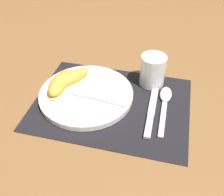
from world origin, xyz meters
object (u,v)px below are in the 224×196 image
citrus_wedge_0 (72,78)px  citrus_wedge_1 (62,81)px  juice_glass (152,72)px  citrus_wedge_2 (58,85)px  fork (88,96)px  plate (86,94)px  knife (151,111)px  spoon (165,100)px

citrus_wedge_0 → citrus_wedge_1: bearing=-139.5°
juice_glass → citrus_wedge_2: (-0.25, -0.11, -0.01)m
juice_glass → fork: 0.20m
plate → citrus_wedge_1: citrus_wedge_1 is taller
knife → citrus_wedge_1: bearing=173.2°
spoon → citrus_wedge_1: (-0.30, -0.02, 0.03)m
juice_glass → citrus_wedge_0: size_ratio=0.75×
citrus_wedge_2 → spoon: bearing=7.3°
juice_glass → fork: juice_glass is taller
knife → spoon: spoon is taller
knife → citrus_wedge_1: (-0.26, 0.03, 0.03)m
citrus_wedge_2 → knife: bearing=-2.5°
spoon → citrus_wedge_2: citrus_wedge_2 is taller
citrus_wedge_2 → plate: bearing=4.0°
knife → spoon: (0.03, 0.05, 0.00)m
plate → citrus_wedge_1: size_ratio=2.61×
plate → citrus_wedge_0: citrus_wedge_0 is taller
knife → plate: bearing=174.7°
fork → citrus_wedge_1: bearing=161.5°
juice_glass → fork: (-0.16, -0.12, -0.02)m
juice_glass → spoon: 0.10m
citrus_wedge_1 → citrus_wedge_0: bearing=40.5°
citrus_wedge_0 → juice_glass: bearing=18.4°
spoon → citrus_wedge_1: citrus_wedge_1 is taller
fork → citrus_wedge_0: citrus_wedge_0 is taller
plate → spoon: plate is taller
fork → citrus_wedge_2: size_ratio=1.92×
citrus_wedge_1 → juice_glass: bearing=20.7°
plate → juice_glass: (0.17, 0.11, 0.03)m
juice_glass → spoon: bearing=-57.0°
spoon → fork: 0.22m
knife → citrus_wedge_0: bearing=168.4°
juice_glass → spoon: size_ratio=0.48×
knife → citrus_wedge_1: size_ratio=1.99×
plate → citrus_wedge_1: bearing=169.6°
citrus_wedge_0 → knife: bearing=-11.6°
knife → fork: bearing=179.2°
spoon → citrus_wedge_1: size_ratio=1.91×
juice_glass → citrus_wedge_1: 0.26m
citrus_wedge_0 → citrus_wedge_1: 0.03m
knife → fork: 0.18m
knife → spoon: size_ratio=1.04×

